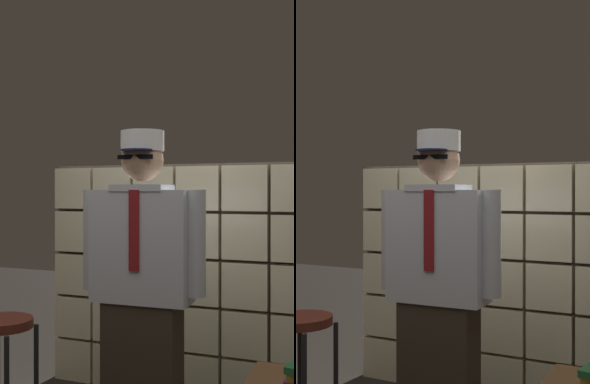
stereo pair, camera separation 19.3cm
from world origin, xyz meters
The scene contains 3 objects.
glass_block_wall centered at (0.00, 1.37, 0.81)m, with size 2.31×0.10×1.66m.
standing_person centered at (-0.04, 0.45, 0.92)m, with size 0.70×0.30×1.77m.
bar_stool centered at (-0.77, 0.20, 0.56)m, with size 0.34×0.34×0.74m.
Camera 2 is at (1.25, -2.09, 1.45)m, focal length 49.49 mm.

